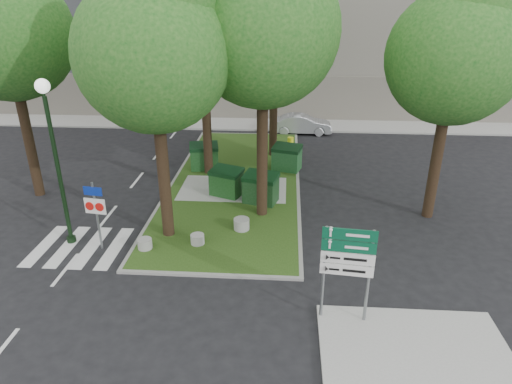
# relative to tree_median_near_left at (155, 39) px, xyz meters

# --- Properties ---
(ground) EXTENTS (120.00, 120.00, 0.00)m
(ground) POSITION_rel_tree_median_near_left_xyz_m (1.41, -2.56, -7.32)
(ground) COLOR black
(ground) RESTS_ON ground
(median_island) EXTENTS (6.00, 16.00, 0.12)m
(median_island) POSITION_rel_tree_median_near_left_xyz_m (1.91, 5.44, -7.26)
(median_island) COLOR #234313
(median_island) RESTS_ON ground
(median_kerb) EXTENTS (6.30, 16.30, 0.10)m
(median_kerb) POSITION_rel_tree_median_near_left_xyz_m (1.91, 5.44, -7.27)
(median_kerb) COLOR gray
(median_kerb) RESTS_ON ground
(sidewalk_corner) EXTENTS (5.00, 4.00, 0.12)m
(sidewalk_corner) POSITION_rel_tree_median_near_left_xyz_m (7.91, -6.06, -7.26)
(sidewalk_corner) COLOR #999993
(sidewalk_corner) RESTS_ON ground
(building_sidewalk) EXTENTS (42.00, 3.00, 0.12)m
(building_sidewalk) POSITION_rel_tree_median_near_left_xyz_m (1.41, 15.94, -7.26)
(building_sidewalk) COLOR #999993
(building_sidewalk) RESTS_ON ground
(zebra_crossing) EXTENTS (5.00, 3.00, 0.01)m
(zebra_crossing) POSITION_rel_tree_median_near_left_xyz_m (-2.34, -1.06, -7.31)
(zebra_crossing) COLOR silver
(zebra_crossing) RESTS_ON ground
(apartment_building) EXTENTS (41.00, 12.00, 16.00)m
(apartment_building) POSITION_rel_tree_median_near_left_xyz_m (1.41, 23.44, 0.68)
(apartment_building) COLOR tan
(apartment_building) RESTS_ON ground
(tree_median_near_left) EXTENTS (5.20, 5.20, 10.53)m
(tree_median_near_left) POSITION_rel_tree_median_near_left_xyz_m (0.00, 0.00, 0.00)
(tree_median_near_left) COLOR black
(tree_median_near_left) RESTS_ON ground
(tree_median_near_right) EXTENTS (5.60, 5.60, 11.46)m
(tree_median_near_right) POSITION_rel_tree_median_near_left_xyz_m (3.50, 2.00, 0.67)
(tree_median_near_right) COLOR black
(tree_median_near_right) RESTS_ON ground
(tree_median_mid) EXTENTS (4.80, 4.80, 9.99)m
(tree_median_mid) POSITION_rel_tree_median_near_left_xyz_m (0.50, 6.50, -0.34)
(tree_median_mid) COLOR black
(tree_median_mid) RESTS_ON ground
(tree_street_left) EXTENTS (5.40, 5.40, 11.00)m
(tree_street_left) POSITION_rel_tree_median_near_left_xyz_m (-7.00, 3.50, 0.33)
(tree_street_left) COLOR black
(tree_street_left) RESTS_ON ground
(tree_street_right) EXTENTS (5.00, 5.00, 10.06)m
(tree_street_right) POSITION_rel_tree_median_near_left_xyz_m (10.50, 2.50, -0.33)
(tree_street_right) COLOR black
(tree_street_right) RESTS_ON ground
(dumpster_a) EXTENTS (1.64, 1.30, 1.37)m
(dumpster_a) POSITION_rel_tree_median_near_left_xyz_m (0.09, 7.02, -6.54)
(dumpster_a) COLOR #103C13
(dumpster_a) RESTS_ON median_island
(dumpster_b) EXTENTS (1.67, 1.44, 1.31)m
(dumpster_b) POSITION_rel_tree_median_near_left_xyz_m (1.69, 3.74, -6.57)
(dumpster_b) COLOR #134314
(dumpster_b) RESTS_ON median_island
(dumpster_c) EXTENTS (1.70, 1.40, 1.36)m
(dumpster_c) POSITION_rel_tree_median_near_left_xyz_m (3.29, 3.09, -6.54)
(dumpster_c) COLOR black
(dumpster_c) RESTS_ON median_island
(dumpster_d) EXTENTS (1.67, 1.38, 1.34)m
(dumpster_d) POSITION_rel_tree_median_near_left_xyz_m (4.41, 7.16, -6.56)
(dumpster_d) COLOR #164A1E
(dumpster_d) RESTS_ON median_island
(bollard_left) EXTENTS (0.52, 0.52, 0.37)m
(bollard_left) POSITION_rel_tree_median_near_left_xyz_m (-0.69, -1.19, -7.01)
(bollard_left) COLOR #979792
(bollard_left) RESTS_ON median_island
(bollard_right) EXTENTS (0.62, 0.62, 0.44)m
(bollard_right) POSITION_rel_tree_median_near_left_xyz_m (2.69, 0.51, -6.97)
(bollard_right) COLOR gray
(bollard_right) RESTS_ON median_island
(bollard_mid) EXTENTS (0.51, 0.51, 0.36)m
(bollard_mid) POSITION_rel_tree_median_near_left_xyz_m (1.16, -0.72, -7.01)
(bollard_mid) COLOR #9A9995
(bollard_mid) RESTS_ON median_island
(litter_bin) EXTENTS (0.36, 0.36, 0.62)m
(litter_bin) POSITION_rel_tree_median_near_left_xyz_m (4.61, 10.80, -6.88)
(litter_bin) COLOR #D3E01A
(litter_bin) RESTS_ON median_island
(street_lamp) EXTENTS (0.49, 0.49, 6.14)m
(street_lamp) POSITION_rel_tree_median_near_left_xyz_m (-3.69, -0.72, -3.46)
(street_lamp) COLOR black
(street_lamp) RESTS_ON ground
(traffic_sign_pole) EXTENTS (0.80, 0.15, 2.66)m
(traffic_sign_pole) POSITION_rel_tree_median_near_left_xyz_m (-2.35, -1.12, -5.61)
(traffic_sign_pole) COLOR slate
(traffic_sign_pole) RESTS_ON ground
(directional_sign) EXTENTS (1.45, 0.23, 2.92)m
(directional_sign) POSITION_rel_tree_median_near_left_xyz_m (6.11, -4.56, -5.26)
(directional_sign) COLOR slate
(directional_sign) RESTS_ON sidewalk_corner
(car_white) EXTENTS (3.75, 1.82, 1.23)m
(car_white) POSITION_rel_tree_median_near_left_xyz_m (-5.60, 16.38, -6.70)
(car_white) COLOR silver
(car_white) RESTS_ON ground
(car_silver) EXTENTS (3.86, 1.37, 1.27)m
(car_silver) POSITION_rel_tree_median_near_left_xyz_m (5.37, 14.14, -6.68)
(car_silver) COLOR #A6AAAE
(car_silver) RESTS_ON ground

